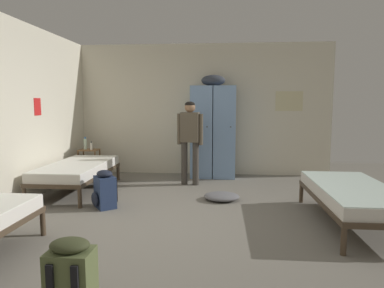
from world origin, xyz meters
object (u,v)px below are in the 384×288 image
Objects in this scene: backpack_navy at (104,190)px; locker_bank at (213,130)px; bed_left_rear at (78,170)px; clothes_pile_grey at (222,196)px; shelf_unit at (89,160)px; person_traveler at (190,135)px; bed_right at (354,195)px; lotion_bottle at (91,146)px; water_bottle at (85,144)px; backpack_olive at (72,276)px.

locker_bank is at bearing 56.34° from backpack_navy.
bed_left_rear reaches higher than clothes_pile_grey.
person_traveler is (2.12, -0.49, 0.58)m from shelf_unit.
bed_right is 4.89m from lotion_bottle.
backpack_navy is at bearing -61.69° from water_bottle.
bed_right is 3.39m from backpack_olive.
bed_left_rear is 1.24× the size of person_traveler.
backpack_navy is (-1.50, -2.25, -0.71)m from locker_bank.
lotion_bottle is 0.30× the size of backpack_olive.
shelf_unit is 1.03× the size of clothes_pile_grey.
lotion_bottle is at bearing 109.42° from backpack_olive.
locker_bank reaches higher than shelf_unit.
clothes_pile_grey is at bearing -83.67° from locker_bank.
water_bottle is 1.51× the size of lotion_bottle.
locker_bank is 3.76× the size of backpack_navy.
bed_left_rear is 1.25m from water_bottle.
bed_left_rear is at bearing 162.74° from bed_right.
bed_left_rear is at bearing -77.74° from shelf_unit.
bed_left_rear is at bearing -160.44° from person_traveler.
backpack_olive is at bearing -109.95° from clothes_pile_grey.
bed_left_rear is at bearing 131.47° from backpack_navy.
locker_bank is at bearing 96.33° from clothes_pile_grey.
backpack_olive is at bearing -69.13° from water_bottle.
lotion_bottle is at bearing -21.80° from water_bottle.
water_bottle is (-4.42, 2.44, 0.30)m from bed_right.
bed_left_rear is 7.56× the size of water_bottle.
bed_left_rear is 3.58m from backpack_olive.
backpack_olive is at bearing -143.09° from bed_right.
locker_bank is 3.63× the size of shelf_unit.
lotion_bottle is (-2.05, 0.45, -0.28)m from person_traveler.
backpack_navy is (-3.32, 0.40, -0.12)m from bed_right.
shelf_unit is at bearing -174.67° from locker_bank.
bed_left_rear is 3.45× the size of backpack_olive.
person_traveler reaches higher than bed_left_rear.
clothes_pile_grey is at bearing -28.17° from water_bottle.
shelf_unit is at bearing 150.85° from bed_right.
water_bottle is at bearing 105.75° from bed_left_rear.
person_traveler is 6.12× the size of water_bottle.
backpack_olive is 3.18m from clothes_pile_grey.
clothes_pile_grey is (2.64, -1.43, -0.59)m from lotion_bottle.
bed_right is (1.82, -2.66, -0.59)m from locker_bank.
backpack_olive is (1.38, -3.31, -0.12)m from bed_left_rear.
backpack_olive is at bearing -70.58° from lotion_bottle.
bed_left_rear and bed_right have the same top height.
backpack_olive is (-0.49, -3.97, -0.67)m from person_traveler.
bed_left_rear is at bearing -148.61° from locker_bank.
water_bottle reaches higher than bed_right.
backpack_navy is (1.10, -2.04, -0.43)m from water_bottle.
person_traveler is at bearing 138.93° from bed_right.
person_traveler is 2.79× the size of clothes_pile_grey.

